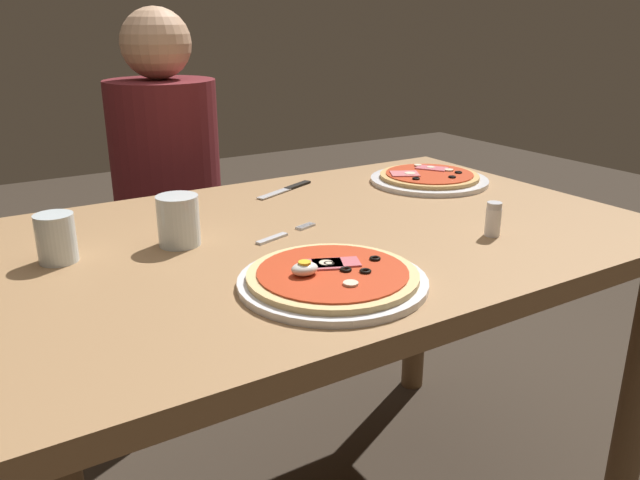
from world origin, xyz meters
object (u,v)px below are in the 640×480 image
Objects in this scene: knife at (288,189)px; diner_person at (170,219)px; dining_table at (321,280)px; fork at (282,235)px; water_glass_near at (57,241)px; pizza_across_left at (429,178)px; pizza_foreground at (332,278)px; water_glass_far at (179,224)px; salt_shaker at (493,219)px.

knife is 0.16× the size of diner_person.
dining_table is 0.14m from fork.
fork is at bearing -121.36° from knife.
water_glass_near reaches higher than dining_table.
dining_table is 8.40× the size of fork.
diner_person reaches higher than knife.
pizza_across_left is 1.61× the size of knife.
water_glass_near is 0.87m from diner_person.
pizza_foreground reaches higher than pizza_across_left.
water_glass_far is (-0.71, -0.11, 0.03)m from pizza_across_left.
fork is 0.35m from knife.
pizza_foreground is 1.01× the size of pizza_across_left.
water_glass_near is at bearing 167.54° from fork.
pizza_foreground is at bearing -174.37° from salt_shaker.
fork is at bearing -12.46° from water_glass_near.
dining_table is 0.34m from knife.
knife reaches higher than dining_table.
diner_person reaches higher than water_glass_near.
knife is at bearing 67.32° from pizza_foreground.
pizza_foreground is at bearing -112.68° from knife.
dining_table is at bearing -6.25° from fork.
water_glass_near is at bearing 168.61° from dining_table.
diner_person is at bearing 72.92° from water_glass_far.
pizza_across_left is 0.72m from water_glass_far.
salt_shaker is (0.26, -0.20, 0.14)m from dining_table.
pizza_foreground is 0.49m from water_glass_near.
salt_shaker reaches higher than fork.
salt_shaker is 1.09m from diner_person.
pizza_foreground is 1.63× the size of knife.
diner_person reaches higher than salt_shaker.
salt_shaker is at bearing -27.06° from water_glass_far.
pizza_foreground is 0.34m from water_glass_far.
water_glass_far is at bearing -7.88° from water_glass_near.
dining_table is at bearing 92.80° from diner_person.
dining_table is 1.10× the size of diner_person.
water_glass_near reaches higher than knife.
fork is 0.41m from salt_shaker.
salt_shaker is at bearing -114.55° from pizza_across_left.
dining_table is 0.82m from diner_person.
salt_shaker reaches higher than pizza_foreground.
pizza_across_left is at bearing 8.95° from water_glass_far.
pizza_across_left reaches higher than dining_table.
salt_shaker is at bearing -72.10° from knife.
dining_table is 0.36m from salt_shaker.
water_glass_far is 0.81m from diner_person.
salt_shaker is (0.17, -0.51, 0.03)m from knife.
diner_person reaches higher than pizza_foreground.
dining_table is 0.30m from pizza_foreground.
dining_table is 15.17× the size of water_glass_near.
pizza_across_left is 0.55m from fork.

